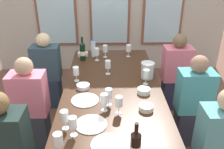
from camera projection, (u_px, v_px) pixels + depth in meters
name	position (u px, v px, depth m)	size (l,w,h in m)	color
ground_plane	(112.00, 139.00, 2.97)	(12.00, 12.00, 0.00)	brown
dining_table	(112.00, 92.00, 2.67)	(1.05, 2.25, 0.74)	#3E2415
white_plate_0	(91.00, 124.00, 2.05)	(0.27, 0.27, 0.01)	white
white_plate_1	(85.00, 100.00, 2.39)	(0.27, 0.27, 0.01)	white
white_plate_2	(108.00, 145.00, 1.83)	(0.27, 0.27, 0.01)	white
metal_pitcher	(147.00, 70.00, 2.79)	(0.16, 0.16, 0.19)	silver
wine_bottle_0	(135.00, 146.00, 1.66)	(0.08, 0.08, 0.31)	black
wine_bottle_1	(83.00, 51.00, 3.25)	(0.08, 0.08, 0.33)	black
tasting_bowl_0	(83.00, 86.00, 2.61)	(0.14, 0.14, 0.04)	white
tasting_bowl_1	(144.00, 91.00, 2.51)	(0.13, 0.13, 0.05)	white
tasting_bowl_2	(83.00, 54.00, 3.44)	(0.15, 0.15, 0.05)	white
tasting_bowl_3	(146.00, 108.00, 2.24)	(0.14, 0.14, 0.05)	white
water_bottle	(93.00, 49.00, 3.38)	(0.06, 0.06, 0.24)	white
wine_glass_0	(64.00, 117.00, 1.96)	(0.07, 0.07, 0.17)	white
wine_glass_1	(58.00, 140.00, 1.71)	(0.07, 0.07, 0.17)	white
wine_glass_2	(105.00, 49.00, 3.35)	(0.07, 0.07, 0.17)	white
wine_glass_3	(97.00, 52.00, 3.25)	(0.07, 0.07, 0.17)	white
wine_glass_4	(109.00, 94.00, 2.27)	(0.07, 0.07, 0.17)	white
wine_glass_5	(76.00, 71.00, 2.71)	(0.07, 0.07, 0.17)	white
wine_glass_6	(146.00, 74.00, 2.64)	(0.07, 0.07, 0.17)	white
wine_glass_7	(104.00, 100.00, 2.19)	(0.07, 0.07, 0.17)	white
wine_glass_8	(108.00, 65.00, 2.87)	(0.07, 0.07, 0.17)	white
wine_glass_9	(119.00, 102.00, 2.15)	(0.07, 0.07, 0.17)	white
wine_glass_10	(73.00, 123.00, 1.88)	(0.07, 0.07, 0.17)	white
wine_glass_11	(129.00, 48.00, 3.37)	(0.07, 0.07, 0.17)	white
seated_person_0	(48.00, 73.00, 3.44)	(0.38, 0.24, 1.11)	#253244
seated_person_1	(176.00, 74.00, 3.39)	(0.38, 0.24, 1.11)	#2B2944
seated_person_2	(31.00, 106.00, 2.68)	(0.38, 0.24, 1.11)	#343744
seated_person_3	(193.00, 104.00, 2.73)	(0.38, 0.24, 1.11)	#2D2B38
seated_person_5	(218.00, 148.00, 2.11)	(0.38, 0.24, 1.11)	#342B37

